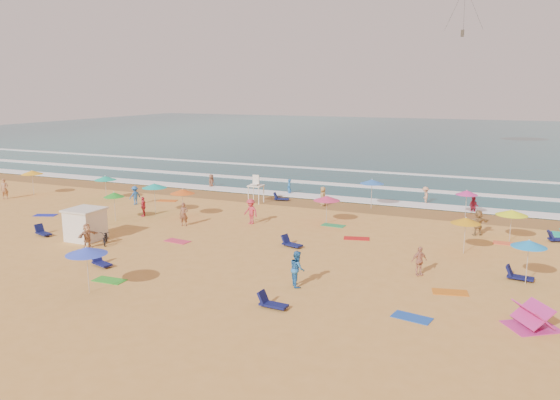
% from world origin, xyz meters
% --- Properties ---
extents(ground, '(220.00, 220.00, 0.00)m').
position_xyz_m(ground, '(0.00, 0.00, 0.00)').
color(ground, gold).
rests_on(ground, ground).
extents(ocean, '(220.00, 140.00, 0.18)m').
position_xyz_m(ocean, '(0.00, 84.00, 0.00)').
color(ocean, '#0C4756').
rests_on(ocean, ground).
extents(wet_sand, '(220.00, 220.00, 0.00)m').
position_xyz_m(wet_sand, '(0.00, 12.50, 0.01)').
color(wet_sand, olive).
rests_on(wet_sand, ground).
extents(surf_foam, '(200.00, 18.70, 0.05)m').
position_xyz_m(surf_foam, '(0.00, 21.32, 0.10)').
color(surf_foam, white).
rests_on(surf_foam, ground).
extents(cabana, '(2.00, 2.00, 2.00)m').
position_xyz_m(cabana, '(-6.70, -4.50, 1.00)').
color(cabana, white).
rests_on(cabana, ground).
extents(cabana_roof, '(2.20, 2.20, 0.12)m').
position_xyz_m(cabana_roof, '(-6.70, -4.50, 2.06)').
color(cabana_roof, silver).
rests_on(cabana_roof, cabana).
extents(bicycle, '(1.50, 1.77, 0.92)m').
position_xyz_m(bicycle, '(-4.80, -4.80, 0.46)').
color(bicycle, black).
rests_on(bicycle, ground).
extents(lifeguard_stand, '(1.20, 1.20, 2.10)m').
position_xyz_m(lifeguard_stand, '(-1.52, 10.66, 1.05)').
color(lifeguard_stand, white).
rests_on(lifeguard_stand, ground).
extents(beach_umbrellas, '(50.27, 29.89, 0.75)m').
position_xyz_m(beach_umbrellas, '(-0.26, 0.78, 2.12)').
color(beach_umbrellas, '#FFAF1A').
rests_on(beach_umbrellas, ground).
extents(loungers, '(38.01, 23.31, 0.34)m').
position_xyz_m(loungers, '(9.07, -0.86, 0.17)').
color(loungers, '#0E1348').
rests_on(loungers, ground).
extents(towels, '(42.28, 23.31, 0.03)m').
position_xyz_m(towels, '(2.16, -1.74, 0.01)').
color(towels, red).
rests_on(towels, ground).
extents(popup_tents, '(4.94, 19.17, 1.20)m').
position_xyz_m(popup_tents, '(21.55, 0.98, 0.60)').
color(popup_tents, '#C42B88').
rests_on(popup_tents, ground).
extents(beachgoers, '(41.56, 28.31, 2.14)m').
position_xyz_m(beachgoers, '(0.25, 3.55, 0.81)').
color(beachgoers, '#2363A6').
rests_on(beachgoers, ground).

